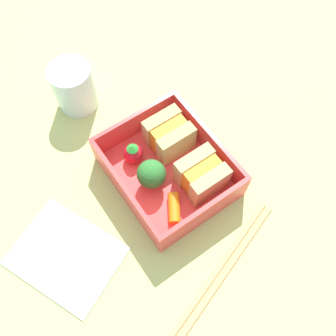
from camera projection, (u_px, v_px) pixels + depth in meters
ground_plane at (168, 179)px, 54.35cm from camera, size 120.00×120.00×2.00cm
bento_tray at (168, 174)px, 52.91cm from camera, size 16.90×14.21×1.20cm
bento_rim at (168, 166)px, 50.38cm from camera, size 16.90×14.21×4.42cm
sandwich_left at (169, 135)px, 52.26cm from camera, size 5.31×5.58×4.81cm
sandwich_center_left at (202, 175)px, 49.56cm from camera, size 5.31×5.58×4.81cm
strawberry_far_left at (133, 153)px, 52.04cm from camera, size 2.74×2.74×3.34cm
broccoli_floret at (150, 172)px, 49.34cm from camera, size 3.91×3.91×4.79cm
carrot_stick_far_left at (174, 208)px, 49.24cm from camera, size 4.25×3.52×1.57cm
chopstick_pair at (223, 271)px, 47.32cm from camera, size 8.12×21.21×0.70cm
drinking_glass at (74, 87)px, 55.69cm from camera, size 6.22×6.22×7.53cm
folded_napkin at (66, 256)px, 48.29cm from camera, size 16.38×14.87×0.40cm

